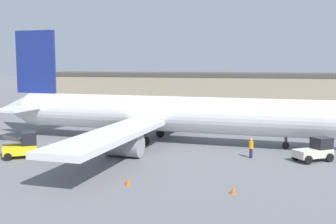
% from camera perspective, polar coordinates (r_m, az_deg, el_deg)
% --- Properties ---
extents(ground_plane, '(400.00, 400.00, 0.00)m').
position_cam_1_polar(ground_plane, '(46.15, -0.00, -4.10)').
color(ground_plane, slate).
extents(terminal_building, '(65.87, 10.39, 6.73)m').
position_cam_1_polar(terminal_building, '(81.37, 5.70, 2.95)').
color(terminal_building, gray).
rests_on(terminal_building, ground_plane).
extents(airplane, '(41.92, 39.86, 12.43)m').
position_cam_1_polar(airplane, '(46.01, -1.30, -0.25)').
color(airplane, silver).
rests_on(airplane, ground_plane).
extents(ground_crew_worker, '(0.40, 0.40, 1.81)m').
position_cam_1_polar(ground_crew_worker, '(39.15, 11.19, -4.75)').
color(ground_crew_worker, '#1E2338').
rests_on(ground_crew_worker, ground_plane).
extents(baggage_tug, '(3.66, 3.32, 2.06)m').
position_cam_1_polar(baggage_tug, '(39.52, 19.36, -4.90)').
color(baggage_tug, beige).
rests_on(baggage_tug, ground_plane).
extents(belt_loader_truck, '(3.49, 3.28, 2.33)m').
position_cam_1_polar(belt_loader_truck, '(40.87, -19.12, -4.34)').
color(belt_loader_truck, yellow).
rests_on(belt_loader_truck, ground_plane).
extents(safety_cone_near, '(0.36, 0.36, 0.55)m').
position_cam_1_polar(safety_cone_near, '(30.45, -5.46, -9.30)').
color(safety_cone_near, '#EF590F').
rests_on(safety_cone_near, ground_plane).
extents(safety_cone_far, '(0.36, 0.36, 0.55)m').
position_cam_1_polar(safety_cone_far, '(28.67, 8.82, -10.37)').
color(safety_cone_far, '#EF590F').
rests_on(safety_cone_far, ground_plane).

